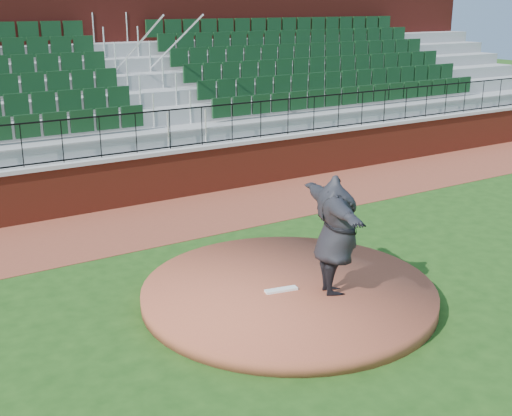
# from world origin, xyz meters

# --- Properties ---
(ground) EXTENTS (90.00, 90.00, 0.00)m
(ground) POSITION_xyz_m (0.00, 0.00, 0.00)
(ground) COLOR #1C4212
(ground) RESTS_ON ground
(warning_track) EXTENTS (34.00, 3.20, 0.01)m
(warning_track) POSITION_xyz_m (0.00, 5.40, 0.01)
(warning_track) COLOR brown
(warning_track) RESTS_ON ground
(field_wall) EXTENTS (34.00, 0.35, 1.20)m
(field_wall) POSITION_xyz_m (0.00, 7.00, 0.60)
(field_wall) COLOR maroon
(field_wall) RESTS_ON ground
(wall_cap) EXTENTS (34.00, 0.45, 0.10)m
(wall_cap) POSITION_xyz_m (0.00, 7.00, 1.25)
(wall_cap) COLOR #B7B7B7
(wall_cap) RESTS_ON field_wall
(wall_railing) EXTENTS (34.00, 0.05, 1.00)m
(wall_railing) POSITION_xyz_m (0.00, 7.00, 1.80)
(wall_railing) COLOR black
(wall_railing) RESTS_ON wall_cap
(seating_stands) EXTENTS (34.00, 5.10, 4.60)m
(seating_stands) POSITION_xyz_m (0.00, 9.72, 2.30)
(seating_stands) COLOR gray
(seating_stands) RESTS_ON ground
(concourse_wall) EXTENTS (34.00, 0.50, 5.50)m
(concourse_wall) POSITION_xyz_m (0.00, 12.52, 2.75)
(concourse_wall) COLOR maroon
(concourse_wall) RESTS_ON ground
(pitchers_mound) EXTENTS (5.03, 5.03, 0.25)m
(pitchers_mound) POSITION_xyz_m (-0.15, 0.23, 0.12)
(pitchers_mound) COLOR brown
(pitchers_mound) RESTS_ON ground
(pitching_rubber) EXTENTS (0.58, 0.26, 0.04)m
(pitching_rubber) POSITION_xyz_m (-0.36, 0.15, 0.27)
(pitching_rubber) COLOR white
(pitching_rubber) RESTS_ON pitchers_mound
(pitcher) EXTENTS (1.49, 2.59, 2.04)m
(pitcher) POSITION_xyz_m (0.34, -0.38, 1.27)
(pitcher) COLOR black
(pitcher) RESTS_ON pitchers_mound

